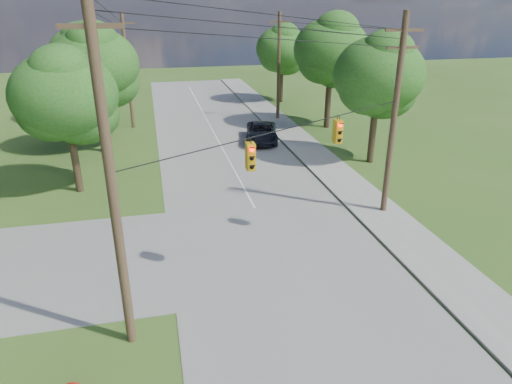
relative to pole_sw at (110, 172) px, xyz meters
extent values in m
plane|color=#32581D|center=(4.60, -0.40, -6.23)|extent=(140.00, 140.00, 0.00)
cube|color=gray|center=(6.60, 4.60, -6.21)|extent=(10.00, 100.00, 0.03)
cube|color=#9D9B93|center=(13.30, 4.60, -6.17)|extent=(2.60, 100.00, 0.12)
cylinder|color=brown|center=(0.00, 0.00, -0.23)|extent=(0.32, 0.32, 12.00)
cube|color=brown|center=(0.00, 0.00, 4.07)|extent=(1.70, 0.12, 0.14)
cylinder|color=brown|center=(13.50, 7.60, -0.98)|extent=(0.32, 0.32, 10.50)
cube|color=brown|center=(13.50, 7.60, 3.37)|extent=(2.00, 0.12, 0.14)
cube|color=brown|center=(13.50, 7.60, 2.57)|extent=(1.70, 0.12, 0.14)
cylinder|color=brown|center=(13.50, 29.60, -1.23)|extent=(0.32, 0.32, 10.00)
cube|color=brown|center=(13.50, 29.60, 2.87)|extent=(2.00, 0.12, 0.14)
cylinder|color=brown|center=(-0.40, 29.60, -1.23)|extent=(0.32, 0.32, 10.00)
cube|color=brown|center=(-0.40, 29.60, 2.87)|extent=(2.00, 0.12, 0.14)
cylinder|color=black|center=(6.75, 3.80, 4.12)|extent=(13.52, 7.63, 1.53)
cylinder|color=black|center=(6.75, 3.80, 3.72)|extent=(13.52, 7.63, 1.53)
cylinder|color=black|center=(6.75, 3.80, 3.32)|extent=(13.52, 7.63, 1.53)
cylinder|color=black|center=(13.50, 18.60, 3.12)|extent=(0.03, 22.00, 0.53)
cylinder|color=black|center=(-0.20, 14.80, 3.87)|extent=(0.43, 29.60, 2.03)
cylinder|color=black|center=(13.50, 18.60, 2.72)|extent=(0.03, 22.00, 0.53)
cylinder|color=black|center=(-0.20, 14.80, 3.47)|extent=(0.43, 29.60, 2.03)
cylinder|color=black|center=(6.75, 3.80, -0.03)|extent=(13.52, 7.63, 0.04)
cube|color=#DE9E0D|center=(4.86, 2.62, -0.75)|extent=(0.32, 0.22, 1.05)
sphere|color=#FF0C05|center=(4.86, 2.48, -0.40)|extent=(0.17, 0.17, 0.17)
cube|color=#DE9E0D|center=(4.86, 2.86, -0.75)|extent=(0.32, 0.22, 1.05)
sphere|color=#FF0C05|center=(4.86, 3.00, -0.40)|extent=(0.17, 0.17, 0.17)
cube|color=#DE9E0D|center=(9.45, 5.20, -0.75)|extent=(0.32, 0.22, 1.05)
sphere|color=#FF0C05|center=(9.45, 5.06, -0.40)|extent=(0.17, 0.17, 0.17)
cube|color=#DE9E0D|center=(9.45, 5.44, -0.75)|extent=(0.32, 0.22, 1.05)
sphere|color=#FF0C05|center=(9.45, 5.58, -0.40)|extent=(0.17, 0.17, 0.17)
cylinder|color=#3F311F|center=(-3.40, 14.60, -4.65)|extent=(0.45, 0.45, 3.15)
ellipsoid|color=#1C5018|center=(-3.40, 14.60, -0.29)|extent=(6.00, 6.00, 4.92)
cylinder|color=#3F311F|center=(-2.40, 22.60, -4.48)|extent=(0.50, 0.50, 3.50)
ellipsoid|color=#1C5018|center=(-2.40, 22.60, 0.37)|extent=(6.40, 6.40, 5.25)
cylinder|color=#3F311F|center=(-4.40, 32.60, -4.57)|extent=(0.48, 0.47, 3.32)
ellipsoid|color=#1C5018|center=(-4.40, 32.60, 0.04)|extent=(6.00, 6.00, 4.92)
cylinder|color=#3F311F|center=(16.60, 15.60, -4.57)|extent=(0.48, 0.48, 3.32)
ellipsoid|color=#1C5018|center=(16.60, 15.60, 0.04)|extent=(6.20, 6.20, 5.08)
cylinder|color=#3F311F|center=(17.10, 25.60, -4.39)|extent=(0.52, 0.52, 3.67)
ellipsoid|color=#1C5018|center=(17.10, 25.60, 0.70)|extent=(6.60, 6.60, 5.41)
cylinder|color=#3F311F|center=(16.10, 37.60, -4.65)|extent=(0.45, 0.45, 3.15)
ellipsoid|color=#1C5018|center=(16.10, 37.60, -0.29)|extent=(5.80, 5.80, 4.76)
imported|color=black|center=(10.10, 22.39, -5.44)|extent=(3.65, 5.87, 1.52)
camera|label=1|loc=(1.37, -13.29, 4.70)|focal=32.00mm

